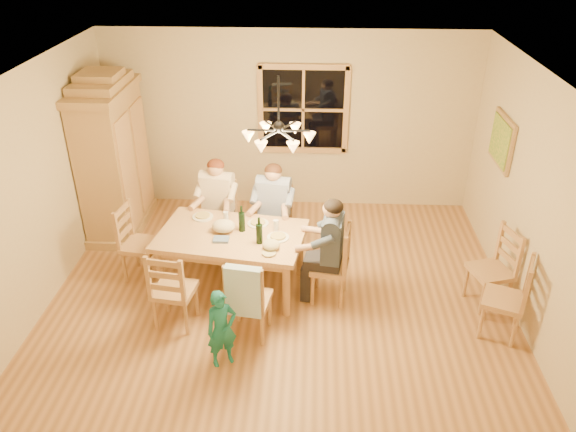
# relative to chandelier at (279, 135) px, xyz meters

# --- Properties ---
(floor) EXTENTS (5.50, 5.50, 0.00)m
(floor) POSITION_rel_chandelier_xyz_m (0.00, 0.00, -2.08)
(floor) COLOR #956136
(floor) RESTS_ON ground
(ceiling) EXTENTS (5.50, 5.00, 0.02)m
(ceiling) POSITION_rel_chandelier_xyz_m (0.00, 0.00, 0.62)
(ceiling) COLOR white
(ceiling) RESTS_ON wall_back
(wall_back) EXTENTS (5.50, 0.02, 2.70)m
(wall_back) POSITION_rel_chandelier_xyz_m (0.00, 2.50, -0.73)
(wall_back) COLOR #C6B08C
(wall_back) RESTS_ON floor
(wall_left) EXTENTS (0.02, 5.00, 2.70)m
(wall_left) POSITION_rel_chandelier_xyz_m (-2.75, 0.00, -0.73)
(wall_left) COLOR #C6B08C
(wall_left) RESTS_ON floor
(wall_right) EXTENTS (0.02, 5.00, 2.70)m
(wall_right) POSITION_rel_chandelier_xyz_m (2.75, 0.00, -0.73)
(wall_right) COLOR #C6B08C
(wall_right) RESTS_ON floor
(window) EXTENTS (1.30, 0.06, 1.30)m
(window) POSITION_rel_chandelier_xyz_m (0.20, 2.47, -0.53)
(window) COLOR black
(window) RESTS_ON wall_back
(painting) EXTENTS (0.06, 0.78, 0.64)m
(painting) POSITION_rel_chandelier_xyz_m (2.71, 1.20, -0.48)
(painting) COLOR olive
(painting) RESTS_ON wall_right
(chandelier) EXTENTS (0.77, 0.68, 0.71)m
(chandelier) POSITION_rel_chandelier_xyz_m (0.00, 0.00, 0.00)
(chandelier) COLOR black
(chandelier) RESTS_ON ceiling
(armoire) EXTENTS (0.66, 1.40, 2.30)m
(armoire) POSITION_rel_chandelier_xyz_m (-2.42, 1.60, -1.02)
(armoire) COLOR olive
(armoire) RESTS_ON floor
(dining_table) EXTENTS (1.85, 1.29, 0.76)m
(dining_table) POSITION_rel_chandelier_xyz_m (-0.59, 0.18, -1.42)
(dining_table) COLOR #A8784B
(dining_table) RESTS_ON floor
(chair_far_left) EXTENTS (0.50, 0.48, 0.99)m
(chair_far_left) POSITION_rel_chandelier_xyz_m (-0.89, 1.05, -1.77)
(chair_far_left) COLOR #B1854E
(chair_far_left) RESTS_ON floor
(chair_far_right) EXTENTS (0.50, 0.48, 0.99)m
(chair_far_right) POSITION_rel_chandelier_xyz_m (-0.14, 0.93, -1.77)
(chair_far_right) COLOR #B1854E
(chair_far_right) RESTS_ON floor
(chair_near_left) EXTENTS (0.50, 0.48, 0.99)m
(chair_near_left) POSITION_rel_chandelier_xyz_m (-1.14, -0.55, -1.77)
(chair_near_left) COLOR #B1854E
(chair_near_left) RESTS_ON floor
(chair_near_right) EXTENTS (0.50, 0.48, 0.99)m
(chair_near_right) POSITION_rel_chandelier_xyz_m (-0.29, -0.68, -1.77)
(chair_near_right) COLOR #B1854E
(chair_near_right) RESTS_ON floor
(chair_end_left) EXTENTS (0.48, 0.50, 0.99)m
(chair_end_left) POSITION_rel_chandelier_xyz_m (-1.77, 0.36, -1.77)
(chair_end_left) COLOR #B1854E
(chair_end_left) RESTS_ON floor
(chair_end_right) EXTENTS (0.48, 0.50, 0.99)m
(chair_end_right) POSITION_rel_chandelier_xyz_m (0.59, 0.00, -1.77)
(chair_end_right) COLOR #B1854E
(chair_end_right) RESTS_ON floor
(adult_woman) EXTENTS (0.44, 0.47, 0.87)m
(adult_woman) POSITION_rel_chandelier_xyz_m (-0.89, 1.05, -1.24)
(adult_woman) COLOR beige
(adult_woman) RESTS_ON floor
(adult_plaid_man) EXTENTS (0.44, 0.47, 0.87)m
(adult_plaid_man) POSITION_rel_chandelier_xyz_m (-0.14, 0.93, -1.24)
(adult_plaid_man) COLOR navy
(adult_plaid_man) RESTS_ON floor
(adult_slate_man) EXTENTS (0.47, 0.44, 0.87)m
(adult_slate_man) POSITION_rel_chandelier_xyz_m (0.59, 0.00, -1.24)
(adult_slate_man) COLOR #39445C
(adult_slate_man) RESTS_ON floor
(towel) EXTENTS (0.39, 0.16, 0.58)m
(towel) POSITION_rel_chandelier_xyz_m (-0.32, -0.87, -1.38)
(towel) COLOR #B1D3EF
(towel) RESTS_ON chair_near_right
(wine_bottle_a) EXTENTS (0.08, 0.08, 0.33)m
(wine_bottle_a) POSITION_rel_chandelier_xyz_m (-0.47, 0.26, -1.15)
(wine_bottle_a) COLOR black
(wine_bottle_a) RESTS_ON dining_table
(wine_bottle_b) EXTENTS (0.08, 0.08, 0.33)m
(wine_bottle_b) POSITION_rel_chandelier_xyz_m (-0.23, -0.01, -1.15)
(wine_bottle_b) COLOR black
(wine_bottle_b) RESTS_ON dining_table
(plate_woman) EXTENTS (0.26, 0.26, 0.02)m
(plate_woman) POSITION_rel_chandelier_xyz_m (-1.00, 0.56, -1.31)
(plate_woman) COLOR white
(plate_woman) RESTS_ON dining_table
(plate_plaid) EXTENTS (0.26, 0.26, 0.02)m
(plate_plaid) POSITION_rel_chandelier_xyz_m (-0.29, 0.42, -1.31)
(plate_plaid) COLOR white
(plate_plaid) RESTS_ON dining_table
(plate_slate) EXTENTS (0.26, 0.26, 0.02)m
(plate_slate) POSITION_rel_chandelier_xyz_m (-0.03, 0.11, -1.31)
(plate_slate) COLOR white
(plate_slate) RESTS_ON dining_table
(wine_glass_a) EXTENTS (0.06, 0.06, 0.14)m
(wine_glass_a) POSITION_rel_chandelier_xyz_m (-0.69, 0.46, -1.25)
(wine_glass_a) COLOR silver
(wine_glass_a) RESTS_ON dining_table
(wine_glass_b) EXTENTS (0.06, 0.06, 0.14)m
(wine_glass_b) POSITION_rel_chandelier_xyz_m (-0.06, 0.28, -1.25)
(wine_glass_b) COLOR silver
(wine_glass_b) RESTS_ON dining_table
(cap) EXTENTS (0.20, 0.20, 0.11)m
(cap) POSITION_rel_chandelier_xyz_m (-0.09, -0.14, -1.26)
(cap) COLOR tan
(cap) RESTS_ON dining_table
(napkin) EXTENTS (0.20, 0.17, 0.03)m
(napkin) POSITION_rel_chandelier_xyz_m (-0.68, 0.02, -1.30)
(napkin) COLOR #536999
(napkin) RESTS_ON dining_table
(cloth_bundle) EXTENTS (0.28, 0.22, 0.15)m
(cloth_bundle) POSITION_rel_chandelier_xyz_m (-0.68, 0.22, -1.24)
(cloth_bundle) COLOR #C7B590
(cloth_bundle) RESTS_ON dining_table
(child) EXTENTS (0.38, 0.34, 0.88)m
(child) POSITION_rel_chandelier_xyz_m (-0.52, -1.15, -1.64)
(child) COLOR #19726E
(child) RESTS_ON floor
(chair_spare_front) EXTENTS (0.55, 0.57, 0.99)m
(chair_spare_front) POSITION_rel_chandelier_xyz_m (2.45, -0.55, -1.77)
(chair_spare_front) COLOR #B1854E
(chair_spare_front) RESTS_ON floor
(chair_spare_back) EXTENTS (0.53, 0.55, 0.99)m
(chair_spare_back) POSITION_rel_chandelier_xyz_m (2.45, -0.01, -1.77)
(chair_spare_back) COLOR #B1854E
(chair_spare_back) RESTS_ON floor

